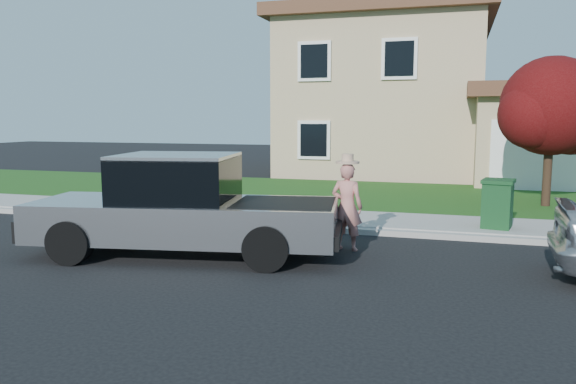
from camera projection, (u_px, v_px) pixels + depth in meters
The scene contains 9 objects.
ground at pixel (260, 263), 9.56m from camera, with size 80.00×80.00×0.00m, color black.
curb at pixel (350, 231), 12.02m from camera, with size 40.00×0.20×0.12m, color gray.
sidewalk at pixel (358, 221), 13.06m from camera, with size 40.00×2.00×0.15m, color gray.
lawn at pixel (383, 196), 17.34m from camera, with size 40.00×7.00×0.10m, color #143E11.
house at pixel (415, 101), 24.32m from camera, with size 14.00×11.30×6.85m.
pickup_truck at pixel (184, 209), 10.02m from camera, with size 5.77×2.74×1.82m.
woman at pixel (347, 205), 10.42m from camera, with size 0.64×0.46×1.80m.
ornamental_tree at pixel (553, 111), 14.82m from camera, with size 2.90×2.61×3.98m.
trash_bin at pixel (497, 203), 11.85m from camera, with size 0.75×0.83×1.02m.
Camera 1 is at (3.14, -8.79, 2.46)m, focal length 35.00 mm.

